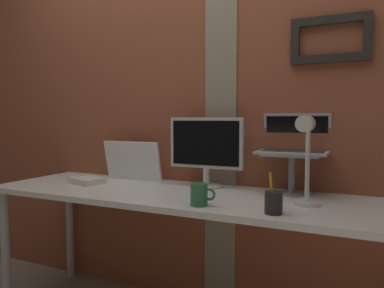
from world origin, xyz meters
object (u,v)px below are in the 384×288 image
Objects in this scene: desk_lamp at (306,151)px; coffee_mug at (200,194)px; laptop at (294,142)px; pen_cup at (273,202)px; whiteboard_panel at (132,161)px; monitor at (206,147)px.

coffee_mug is (-0.43, -0.17, -0.20)m from desk_lamp.
laptop is 0.87× the size of desk_lamp.
coffee_mug is at bearing -179.96° from pen_cup.
pen_cup is (0.99, -0.44, -0.07)m from whiteboard_panel.
pen_cup is 0.33m from coffee_mug.
laptop reaches higher than pen_cup.
whiteboard_panel is at bearing 146.15° from coffee_mug.
monitor is 0.48m from laptop.
laptop is at bearing 55.68° from coffee_mug.
pen_cup is (0.47, -0.42, -0.18)m from monitor.
monitor reaches higher than pen_cup.
whiteboard_panel is at bearing 155.87° from pen_cup.
coffee_mug is (0.66, -0.44, -0.07)m from whiteboard_panel.
pen_cup reaches higher than coffee_mug.
desk_lamp is (0.10, -0.31, -0.01)m from laptop.
laptop is 2.04× the size of pen_cup.
coffee_mug is at bearing -158.81° from desk_lamp.
monitor is 1.08× the size of desk_lamp.
coffee_mug is (0.15, -0.42, -0.18)m from monitor.
coffee_mug is (-0.33, -0.00, 0.00)m from pen_cup.
whiteboard_panel is (-0.52, 0.03, -0.11)m from monitor.
coffee_mug is at bearing -70.81° from monitor.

